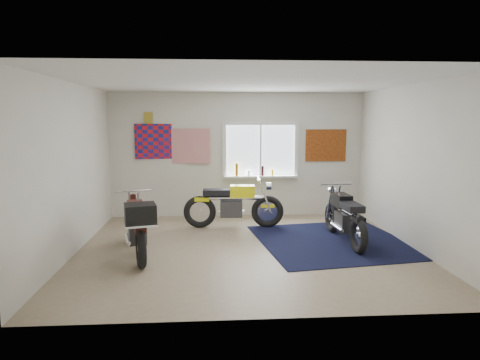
{
  "coord_description": "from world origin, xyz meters",
  "views": [
    {
      "loc": [
        -0.57,
        -6.8,
        2.13
      ],
      "look_at": [
        -0.09,
        0.4,
        1.1
      ],
      "focal_mm": 32.0,
      "sensor_mm": 36.0,
      "label": 1
    }
  ],
  "objects": [
    {
      "name": "window_assembly",
      "position": [
        0.5,
        2.47,
        1.37
      ],
      "size": [
        1.66,
        0.17,
        1.26
      ],
      "color": "white",
      "rests_on": "room_shell"
    },
    {
      "name": "oil_bottles",
      "position": [
        0.27,
        2.4,
        1.01
      ],
      "size": [
        0.84,
        0.07,
        0.28
      ],
      "color": "#935F15",
      "rests_on": "window_assembly"
    },
    {
      "name": "triumph_poster",
      "position": [
        1.95,
        2.48,
        1.55
      ],
      "size": [
        0.9,
        0.03,
        0.7
      ],
      "primitive_type": "cube",
      "color": "#A54C14",
      "rests_on": "room_shell"
    },
    {
      "name": "flag_display",
      "position": [
        -1.9,
        2.48,
        2.15
      ],
      "size": [
        1.6,
        0.1,
        1.17
      ],
      "color": "red",
      "rests_on": "room_shell"
    },
    {
      "name": "room_shell",
      "position": [
        0.0,
        0.0,
        1.64
      ],
      "size": [
        5.5,
        5.5,
        5.5
      ],
      "color": "white",
      "rests_on": "ground"
    },
    {
      "name": "yellow_triumph",
      "position": [
        -0.15,
        1.45,
        0.44
      ],
      "size": [
        1.98,
        0.59,
        0.99
      ],
      "rotation": [
        0.0,
        0.0,
        -0.04
      ],
      "color": "black",
      "rests_on": "ground"
    },
    {
      "name": "navy_rug",
      "position": [
        1.54,
        0.34,
        0.01
      ],
      "size": [
        2.83,
        2.92,
        0.01
      ],
      "primitive_type": "cube",
      "rotation": [
        0.0,
        0.0,
        0.14
      ],
      "color": "black",
      "rests_on": "ground"
    },
    {
      "name": "maroon_tourer",
      "position": [
        -1.71,
        -0.32,
        0.5
      ],
      "size": [
        0.83,
        1.9,
        0.97
      ],
      "rotation": [
        0.0,
        0.0,
        1.82
      ],
      "color": "black",
      "rests_on": "ground"
    },
    {
      "name": "ground",
      "position": [
        0.0,
        0.0,
        0.0
      ],
      "size": [
        5.5,
        5.5,
        0.0
      ],
      "primitive_type": "plane",
      "color": "#9E896B",
      "rests_on": "ground"
    },
    {
      "name": "black_chrome_bike",
      "position": [
        1.72,
        0.3,
        0.42
      ],
      "size": [
        0.58,
        1.89,
        0.97
      ],
      "rotation": [
        0.0,
        0.0,
        1.62
      ],
      "color": "black",
      "rests_on": "navy_rug"
    }
  ]
}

